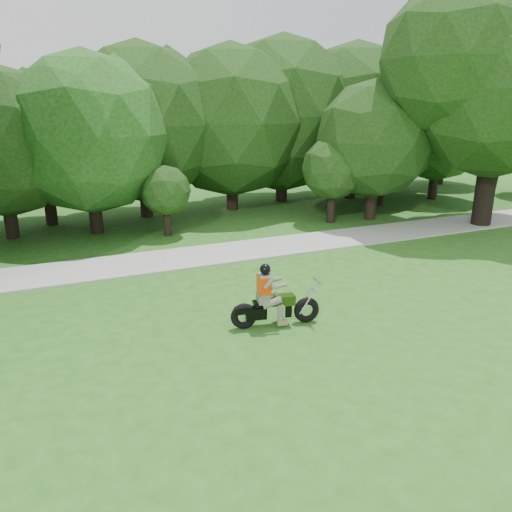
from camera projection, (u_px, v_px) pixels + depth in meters
ground at (387, 360)px, 9.77m from camera, size 100.00×100.00×0.00m
walkway at (237, 251)px, 16.76m from camera, size 60.00×2.20×0.06m
tree_line at (196, 127)px, 21.74m from camera, size 40.06×12.05×7.94m
big_tree_east at (493, 69)px, 18.88m from camera, size 9.07×6.89×10.46m
chopper_motorcycle at (271, 303)px, 11.12m from camera, size 2.06×0.71×1.48m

